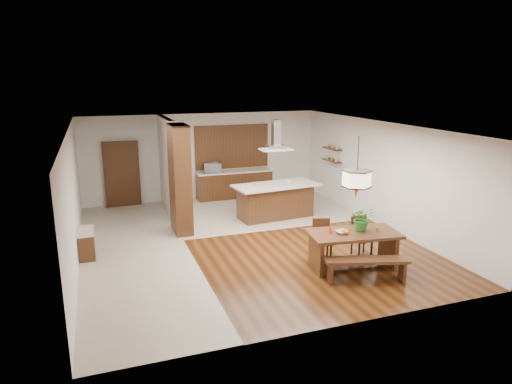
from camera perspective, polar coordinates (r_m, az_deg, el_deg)
name	(u,v)px	position (r m, az deg, el deg)	size (l,w,h in m)	color
room_shell	(245,161)	(11.25, -1.44, 3.89)	(9.00, 9.04, 2.92)	#351A09
tile_hallway	(135,253)	(11.29, -14.87, -7.41)	(2.50, 9.00, 0.01)	#BDB09E
tile_kitchen	(258,210)	(14.42, 0.22, -2.20)	(5.50, 4.00, 0.01)	#BDB09E
soffit_band	(244,128)	(11.13, -1.47, 8.06)	(8.00, 9.00, 0.02)	#3E220F
partition_pier	(180,179)	(12.18, -9.48, 1.56)	(0.45, 1.00, 2.90)	#321C0D
partition_stub	(167,165)	(14.21, -11.01, 3.28)	(0.18, 2.40, 2.90)	silver
hallway_console	(87,243)	(11.36, -20.41, -6.05)	(0.37, 0.88, 0.63)	#321C0D
hallway_doorway	(122,174)	(15.24, -16.41, 2.15)	(1.10, 0.20, 2.10)	#321C0D
rear_counter	(234,184)	(15.79, -2.72, 0.99)	(2.60, 0.62, 0.95)	#321C0D
kitchen_window	(232,147)	(15.79, -3.05, 5.70)	(2.60, 0.08, 1.50)	#9D5D2F
shelf_lower	(332,161)	(15.25, 9.42, 3.89)	(0.26, 0.90, 0.04)	#321C0D
shelf_upper	(332,149)	(15.19, 9.48, 5.38)	(0.26, 0.90, 0.04)	#321C0D
dining_table	(353,242)	(10.18, 12.06, -6.08)	(2.06, 1.22, 0.81)	#321C0D
dining_bench	(366,270)	(9.72, 13.64, -9.42)	(1.71, 0.37, 0.48)	#321C0D
dining_chair_left	(322,240)	(10.57, 8.29, -5.93)	(0.41, 0.41, 0.92)	#321C0D
dining_chair_right	(362,237)	(10.93, 13.11, -5.47)	(0.41, 0.41, 0.93)	#321C0D
pendant_lantern	(357,167)	(9.75, 12.56, 3.05)	(0.64, 0.64, 1.31)	#FFF2C3
foliage_plant	(362,218)	(10.19, 13.14, -3.23)	(0.49, 0.43, 0.55)	#256E24
fruit_bowl	(342,232)	(9.98, 10.70, -4.93)	(0.26, 0.26, 0.06)	beige
napkin_cone	(330,229)	(9.94, 9.22, -4.55)	(0.12, 0.12, 0.19)	red
gold_ornament	(377,229)	(10.25, 14.92, -4.53)	(0.08, 0.08, 0.11)	gold
kitchen_island	(275,200)	(13.49, 2.44, -1.07)	(2.59, 1.33, 1.03)	#321C0D
range_hood	(276,135)	(13.12, 2.53, 7.13)	(0.90, 0.55, 0.87)	silver
island_cup	(289,182)	(13.44, 4.19, 1.26)	(0.12, 0.12, 0.09)	silver
microwave	(213,168)	(15.45, -5.44, 3.06)	(0.58, 0.39, 0.32)	silver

